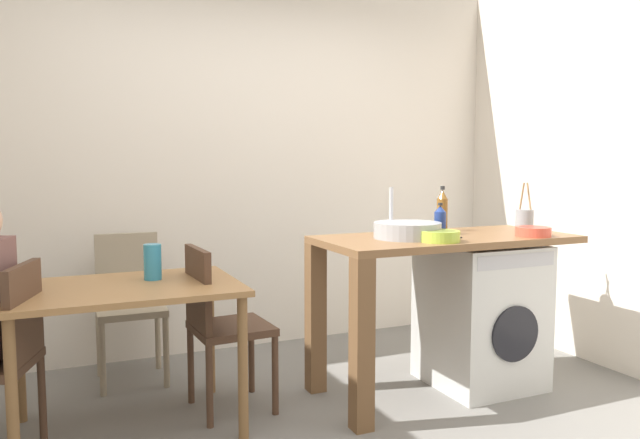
{
  "coord_description": "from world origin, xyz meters",
  "views": [
    {
      "loc": [
        -1.2,
        -2.52,
        1.35
      ],
      "look_at": [
        0.12,
        0.45,
        1.04
      ],
      "focal_mm": 34.18,
      "sensor_mm": 36.0,
      "label": 1
    }
  ],
  "objects": [
    {
      "name": "kitchen_counter",
      "position": [
        0.68,
        0.39,
        0.76
      ],
      "size": [
        1.5,
        0.68,
        0.92
      ],
      "color": "brown",
      "rests_on": "ground_plane"
    },
    {
      "name": "colander",
      "position": [
        1.34,
        0.17,
        0.95
      ],
      "size": [
        0.2,
        0.2,
        0.06
      ],
      "color": "#D84C38",
      "rests_on": "kitchen_counter"
    },
    {
      "name": "chair_opposite",
      "position": [
        -0.41,
        0.62,
        0.51
      ],
      "size": [
        0.42,
        0.42,
        0.9
      ],
      "rotation": [
        0.0,
        0.0,
        -1.52
      ],
      "color": "#4C3323",
      "rests_on": "ground_plane"
    },
    {
      "name": "vase",
      "position": [
        -0.73,
        0.68,
        0.83
      ],
      "size": [
        0.09,
        0.09,
        0.19
      ],
      "primitive_type": "cylinder",
      "color": "teal",
      "rests_on": "dining_table"
    },
    {
      "name": "utensil_crock",
      "position": [
        1.52,
        0.44,
        0.99
      ],
      "size": [
        0.11,
        0.11,
        0.3
      ],
      "color": "gray",
      "rests_on": "kitchen_counter"
    },
    {
      "name": "chair_person_seat",
      "position": [
        -1.43,
        0.46,
        0.51
      ],
      "size": [
        0.5,
        0.5,
        0.9
      ],
      "rotation": [
        0.0,
        0.0,
        1.26
      ],
      "color": "#4C3323",
      "rests_on": "ground_plane"
    },
    {
      "name": "washing_machine",
      "position": [
        1.15,
        0.39,
        0.43
      ],
      "size": [
        0.6,
        0.61,
        0.86
      ],
      "color": "silver",
      "rests_on": "ground_plane"
    },
    {
      "name": "chair_spare_by_wall",
      "position": [
        -0.78,
        1.35,
        0.51
      ],
      "size": [
        0.41,
        0.41,
        0.9
      ],
      "rotation": [
        0.0,
        0.0,
        3.12
      ],
      "color": "gray",
      "rests_on": "ground_plane"
    },
    {
      "name": "tap",
      "position": [
        0.63,
        0.57,
        1.06
      ],
      "size": [
        0.02,
        0.02,
        0.28
      ],
      "primitive_type": "cylinder",
      "color": "#B2B2B7",
      "rests_on": "kitchen_counter"
    },
    {
      "name": "bottle_squat_brown",
      "position": [
        1.02,
        0.62,
        1.05
      ],
      "size": [
        0.07,
        0.07,
        0.28
      ],
      "color": "brown",
      "rests_on": "kitchen_counter"
    },
    {
      "name": "mixing_bowl",
      "position": [
        0.71,
        0.19,
        0.95
      ],
      "size": [
        0.22,
        0.22,
        0.06
      ],
      "color": "#A8C63D",
      "rests_on": "kitchen_counter"
    },
    {
      "name": "wall_back",
      "position": [
        0.0,
        1.75,
        1.35
      ],
      "size": [
        4.6,
        0.1,
        2.7
      ],
      "primitive_type": "cube",
      "color": "silver",
      "rests_on": "ground_plane"
    },
    {
      "name": "dining_table",
      "position": [
        -0.88,
        0.58,
        0.64
      ],
      "size": [
        1.1,
        0.76,
        0.74
      ],
      "color": "#9E7042",
      "rests_on": "ground_plane"
    },
    {
      "name": "bottle_tall_green",
      "position": [
        0.9,
        0.47,
        1.0
      ],
      "size": [
        0.07,
        0.07,
        0.19
      ],
      "color": "navy",
      "rests_on": "kitchen_counter"
    },
    {
      "name": "scissors",
      "position": [
        0.84,
        0.29,
        0.92
      ],
      "size": [
        0.15,
        0.06,
        0.01
      ],
      "color": "#B2B2B7",
      "rests_on": "kitchen_counter"
    },
    {
      "name": "sink_basin",
      "position": [
        0.63,
        0.39,
        0.97
      ],
      "size": [
        0.38,
        0.38,
        0.09
      ],
      "primitive_type": "cylinder",
      "color": "#9EA0A5",
      "rests_on": "kitchen_counter"
    }
  ]
}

